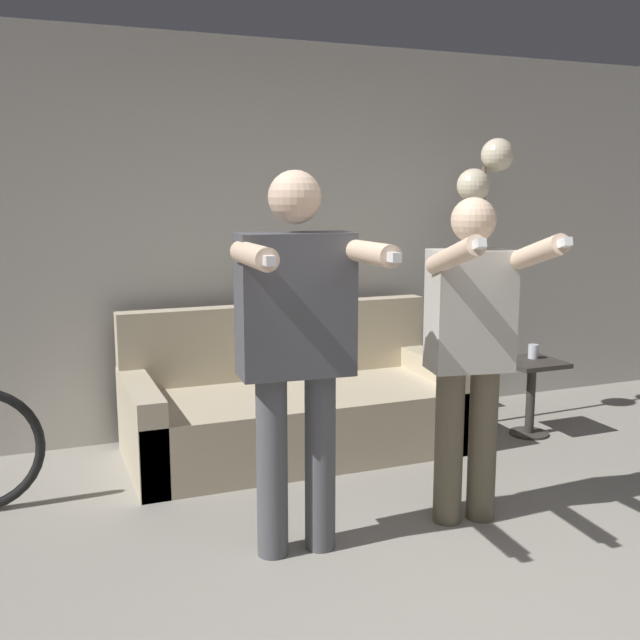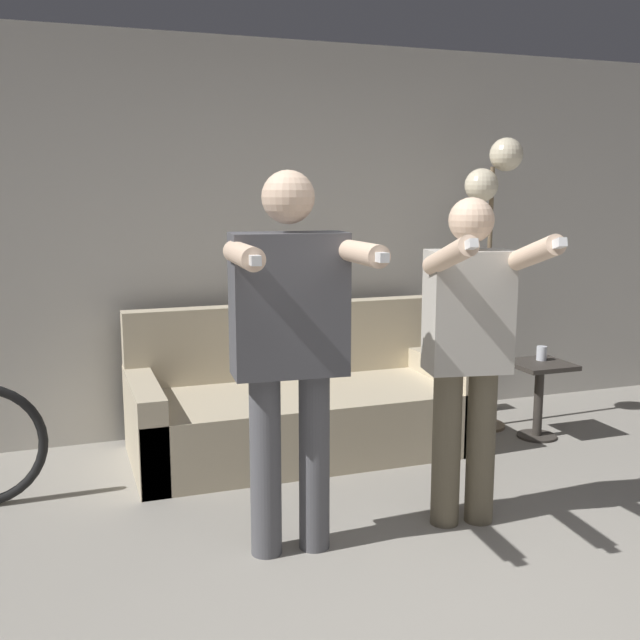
{
  "view_description": "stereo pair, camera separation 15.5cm",
  "coord_description": "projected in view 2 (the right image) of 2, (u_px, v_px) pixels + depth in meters",
  "views": [
    {
      "loc": [
        -1.55,
        -2.06,
        1.63
      ],
      "look_at": [
        -0.1,
        1.56,
        0.95
      ],
      "focal_mm": 42.0,
      "sensor_mm": 36.0,
      "label": 1
    },
    {
      "loc": [
        -1.4,
        -2.12,
        1.63
      ],
      "look_at": [
        -0.1,
        1.56,
        0.95
      ],
      "focal_mm": 42.0,
      "sensor_mm": 36.0,
      "label": 2
    }
  ],
  "objects": [
    {
      "name": "person_left",
      "position": [
        290.0,
        335.0,
        3.24
      ],
      "size": [
        0.6,
        0.71,
        1.71
      ],
      "rotation": [
        0.0,
        0.0,
        -0.08
      ],
      "color": "#56565B",
      "rests_on": "ground_plane"
    },
    {
      "name": "cup",
      "position": [
        542.0,
        353.0,
        4.96
      ],
      "size": [
        0.07,
        0.07,
        0.09
      ],
      "color": "silver",
      "rests_on": "side_table"
    },
    {
      "name": "person_right",
      "position": [
        469.0,
        342.0,
        3.54
      ],
      "size": [
        0.55,
        0.72,
        1.6
      ],
      "rotation": [
        0.0,
        0.0,
        -0.18
      ],
      "color": "#6B604C",
      "rests_on": "ground_plane"
    },
    {
      "name": "floor_lamp",
      "position": [
        493.0,
        199.0,
        4.95
      ],
      "size": [
        0.4,
        0.3,
        1.97
      ],
      "color": "#756047",
      "rests_on": "ground_plane"
    },
    {
      "name": "cat",
      "position": [
        294.0,
        291.0,
        4.95
      ],
      "size": [
        0.4,
        0.14,
        0.18
      ],
      "color": "#3D3833",
      "rests_on": "couch"
    },
    {
      "name": "wall_back",
      "position": [
        274.0,
        239.0,
        5.08
      ],
      "size": [
        10.0,
        0.05,
        2.6
      ],
      "color": "beige",
      "rests_on": "ground_plane"
    },
    {
      "name": "couch",
      "position": [
        300.0,
        408.0,
        4.72
      ],
      "size": [
        2.1,
        0.93,
        0.89
      ],
      "color": "beige",
      "rests_on": "ground_plane"
    },
    {
      "name": "side_table",
      "position": [
        539.0,
        385.0,
        4.93
      ],
      "size": [
        0.37,
        0.37,
        0.51
      ],
      "color": "#38332D",
      "rests_on": "ground_plane"
    }
  ]
}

